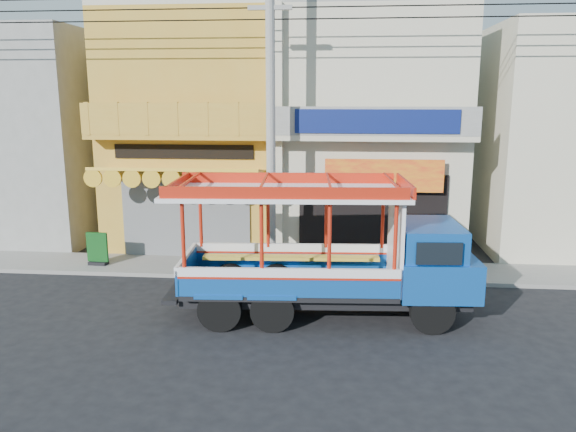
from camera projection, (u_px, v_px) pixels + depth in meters
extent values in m
plane|color=black|center=(297.00, 322.00, 13.33)|extent=(90.00, 90.00, 0.00)
cube|color=slate|center=(307.00, 270.00, 17.22)|extent=(30.00, 2.00, 0.12)
cube|color=gold|center=(206.00, 132.00, 20.65)|extent=(6.00, 6.00, 8.00)
cube|color=#595B5E|center=(186.00, 218.00, 18.25)|extent=(4.20, 0.10, 2.60)
cube|color=yellow|center=(178.00, 170.00, 17.20)|extent=(5.20, 1.50, 0.31)
cube|color=gold|center=(180.00, 136.00, 17.38)|extent=(6.00, 0.70, 0.18)
cube|color=gold|center=(177.00, 119.00, 16.97)|extent=(6.00, 0.12, 0.95)
cube|color=black|center=(184.00, 152.00, 17.80)|extent=(4.50, 0.04, 0.45)
cube|color=beige|center=(202.00, 14.00, 19.80)|extent=(6.00, 6.00, 0.24)
cube|color=beige|center=(370.00, 133.00, 20.12)|extent=(6.00, 6.00, 8.00)
cube|color=black|center=(372.00, 218.00, 17.69)|extent=(4.60, 0.12, 2.80)
cube|color=#F4AB19|center=(384.00, 176.00, 17.10)|extent=(3.60, 0.05, 1.00)
cube|color=beige|center=(375.00, 138.00, 16.84)|extent=(6.00, 0.70, 0.18)
cube|color=gray|center=(376.00, 121.00, 16.45)|extent=(6.00, 0.12, 0.85)
cube|color=navy|center=(377.00, 121.00, 16.38)|extent=(4.80, 0.06, 0.70)
cube|color=gray|center=(373.00, 12.00, 19.26)|extent=(6.00, 6.00, 0.24)
cube|color=beige|center=(277.00, 138.00, 17.32)|extent=(0.35, 0.30, 8.00)
cube|color=gray|center=(25.00, 136.00, 21.32)|extent=(6.00, 6.00, 7.60)
cube|color=beige|center=(572.00, 139.00, 19.53)|extent=(6.00, 6.00, 7.60)
cylinder|color=gray|center=(271.00, 124.00, 15.70)|extent=(0.26, 0.26, 9.00)
cube|color=gray|center=(270.00, 8.00, 15.06)|extent=(1.20, 0.12, 0.12)
cylinder|color=black|center=(307.00, 19.00, 15.03)|extent=(28.00, 0.04, 0.04)
cylinder|color=black|center=(307.00, 7.00, 14.97)|extent=(28.00, 0.04, 0.04)
cylinder|color=black|center=(432.00, 312.00, 12.64)|extent=(1.02, 0.34, 1.00)
cylinder|color=black|center=(416.00, 284.00, 14.50)|extent=(1.02, 0.34, 1.00)
cylinder|color=black|center=(272.00, 310.00, 12.75)|extent=(1.02, 0.34, 1.00)
cylinder|color=black|center=(277.00, 283.00, 14.61)|extent=(1.02, 0.34, 1.00)
cylinder|color=black|center=(220.00, 310.00, 12.79)|extent=(1.02, 0.34, 1.00)
cylinder|color=black|center=(231.00, 283.00, 14.65)|extent=(1.02, 0.34, 1.00)
cube|color=black|center=(324.00, 292.00, 13.62)|extent=(6.83, 2.05, 0.28)
cube|color=#0F4EAB|center=(433.00, 272.00, 13.42)|extent=(1.93, 2.31, 0.90)
cube|color=#0F4EAB|center=(429.00, 239.00, 13.26)|extent=(1.52, 2.11, 0.75)
cube|color=black|center=(458.00, 241.00, 13.25)|extent=(0.16, 1.77, 0.55)
cube|color=black|center=(290.00, 284.00, 13.61)|extent=(5.09, 2.50, 0.12)
cube|color=#0F4EAB|center=(289.00, 285.00, 12.49)|extent=(4.96, 0.37, 0.60)
cube|color=white|center=(289.00, 273.00, 12.44)|extent=(4.96, 0.38, 0.22)
cube|color=#0F4EAB|center=(291.00, 258.00, 14.57)|extent=(4.96, 0.37, 0.60)
cube|color=white|center=(291.00, 248.00, 14.52)|extent=(4.96, 0.38, 0.22)
cylinder|color=red|center=(183.00, 236.00, 12.36)|extent=(0.10, 0.10, 1.60)
cylinder|color=red|center=(201.00, 216.00, 14.40)|extent=(0.10, 0.10, 1.60)
cube|color=white|center=(395.00, 240.00, 13.29)|extent=(0.20, 2.03, 2.26)
cube|color=white|center=(286.00, 192.00, 13.14)|extent=(5.70, 2.78, 0.10)
cube|color=red|center=(286.00, 185.00, 13.10)|extent=(5.50, 2.67, 0.26)
cube|color=black|center=(98.00, 263.00, 17.53)|extent=(0.58, 0.34, 0.10)
cube|color=#0C4313|center=(97.00, 247.00, 17.42)|extent=(0.67, 0.12, 0.92)
imported|color=#164D19|center=(387.00, 252.00, 17.26)|extent=(1.06, 1.07, 0.90)
imported|color=#164D19|center=(431.00, 257.00, 16.35)|extent=(0.76, 0.80, 1.13)
imported|color=#164D19|center=(425.00, 253.00, 17.27)|extent=(0.67, 0.67, 0.85)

